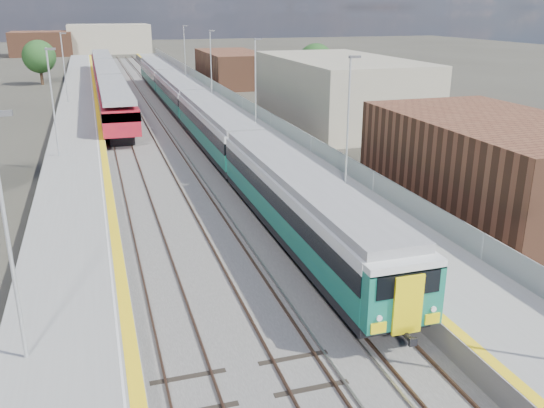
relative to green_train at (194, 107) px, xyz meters
name	(u,v)px	position (x,y,z in m)	size (l,w,h in m)	color
ground	(172,122)	(-1.50, 4.59, -2.20)	(320.00, 320.00, 0.00)	#47443A
ballast_bed	(147,119)	(-3.75, 7.09, -2.17)	(10.50, 155.00, 0.06)	#565451
tracks	(152,115)	(-3.15, 8.77, -2.09)	(8.96, 160.00, 0.17)	#4C3323
platform_right	(218,110)	(3.78, 7.08, -1.67)	(4.70, 155.00, 8.52)	slate
platform_left	(79,118)	(-10.55, 7.08, -1.68)	(4.30, 155.00, 8.52)	slate
buildings	(35,9)	(-19.62, 93.19, 8.50)	(72.00, 185.50, 40.00)	brown
green_train	(194,107)	(0.00, 0.00, 0.00)	(2.84, 79.02, 3.12)	black
red_train	(107,79)	(-7.00, 24.20, 0.10)	(3.08, 62.40, 3.89)	black
tree_c	(39,57)	(-16.06, 40.36, 1.93)	(4.84, 4.84, 6.56)	#382619
tree_d	(316,62)	(20.07, 19.98, 1.93)	(4.85, 4.85, 6.57)	#382619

